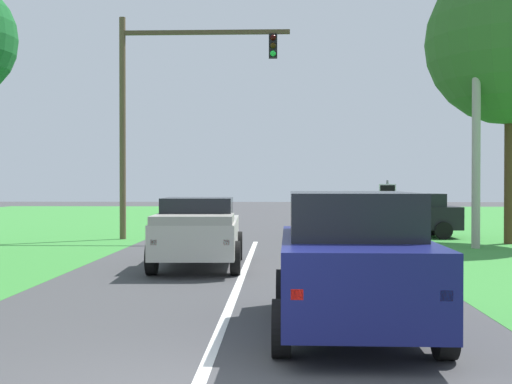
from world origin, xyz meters
name	(u,v)px	position (x,y,z in m)	size (l,w,h in m)	color
ground_plane	(244,270)	(0.00, 9.94, 0.00)	(120.00, 120.00, 0.00)	#424244
red_suv_near	(351,259)	(1.91, 3.17, 1.06)	(2.28, 4.61, 2.03)	navy
pickup_truck_lead	(198,231)	(-1.21, 10.41, 0.94)	(2.35, 5.00, 1.79)	#B7B2A8
traffic_light	(162,96)	(-3.63, 18.88, 5.51)	(6.56, 0.40, 8.53)	brown
keep_moving_sign	(387,203)	(4.72, 17.32, 1.45)	(0.60, 0.09, 2.26)	gray
oak_tree_right	(510,41)	(9.05, 17.39, 7.19)	(5.92, 5.92, 10.17)	#4C351E
crossing_suv_far	(405,214)	(5.88, 20.09, 0.92)	(4.26, 2.17, 1.75)	black
utility_pole_right	(476,115)	(7.38, 15.72, 4.40)	(0.28, 0.28, 8.80)	#9E998E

